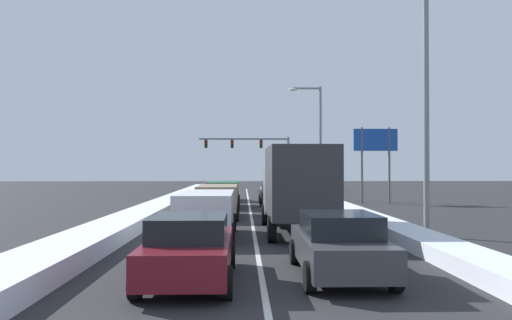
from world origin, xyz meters
TOP-DOWN VIEW (x-y plane):
  - ground_plane at (0.00, 21.37)m, footprint 138.88×138.88m
  - lane_stripe_between_right_lane_and_center_lane at (-0.00, 26.71)m, footprint 0.14×58.76m
  - snow_bank_right_shoulder at (5.30, 26.71)m, footprint 1.39×58.76m
  - snow_bank_left_shoulder at (-5.30, 26.71)m, footprint 1.78×58.76m
  - sedan_charcoal_right_lane_nearest at (1.83, 6.57)m, footprint 2.00×4.50m
  - box_truck_right_lane_second at (1.69, 14.43)m, footprint 2.53×7.20m
  - sedan_navy_right_lane_third at (1.89, 22.70)m, footprint 2.00×4.50m
  - sedan_black_right_lane_fourth at (1.70, 29.20)m, footprint 2.00×4.50m
  - sedan_silver_right_lane_fifth at (1.95, 34.90)m, footprint 2.00×4.50m
  - sedan_maroon_center_lane_nearest at (-1.64, 6.08)m, footprint 2.00×4.50m
  - suv_white_center_lane_second at (-1.79, 13.27)m, footprint 2.16×4.90m
  - suv_tan_center_lane_third at (-1.72, 20.52)m, footprint 2.16×4.90m
  - suv_green_center_lane_fourth at (-1.72, 27.37)m, footprint 2.16×4.90m
  - sedan_red_center_lane_fifth at (-1.79, 33.70)m, footprint 2.00×4.50m
  - traffic_light_gantry at (1.18, 53.40)m, footprint 10.60×0.47m
  - street_lamp_right_near at (6.13, 13.35)m, footprint 2.66×0.36m
  - street_lamp_right_mid at (5.45, 34.72)m, footprint 2.66×0.36m
  - roadside_sign_right at (9.18, 30.75)m, footprint 3.20×0.16m

SIDE VIEW (x-z plane):
  - ground_plane at x=0.00m, z-range 0.00..0.00m
  - lane_stripe_between_right_lane_and_center_lane at x=0.00m, z-range 0.00..0.01m
  - snow_bank_right_shoulder at x=5.30m, z-range 0.00..0.46m
  - snow_bank_left_shoulder at x=-5.30m, z-range 0.00..0.55m
  - sedan_charcoal_right_lane_nearest at x=1.83m, z-range 0.01..1.52m
  - sedan_navy_right_lane_third at x=1.89m, z-range 0.01..1.52m
  - sedan_black_right_lane_fourth at x=1.70m, z-range 0.01..1.52m
  - sedan_silver_right_lane_fifth at x=1.95m, z-range 0.01..1.52m
  - sedan_maroon_center_lane_nearest at x=-1.64m, z-range 0.01..1.52m
  - sedan_red_center_lane_fifth at x=-1.79m, z-range 0.01..1.52m
  - suv_white_center_lane_second at x=-1.79m, z-range 0.18..1.85m
  - suv_tan_center_lane_third at x=-1.72m, z-range 0.18..1.85m
  - suv_green_center_lane_fourth at x=-1.72m, z-range 0.18..1.85m
  - box_truck_right_lane_second at x=1.69m, z-range 0.22..3.58m
  - roadside_sign_right at x=9.18m, z-range 1.27..6.77m
  - traffic_light_gantry at x=1.18m, z-range 1.62..7.82m
  - street_lamp_right_mid at x=5.45m, z-range 0.83..9.93m
  - street_lamp_right_near at x=6.13m, z-range 0.83..10.22m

